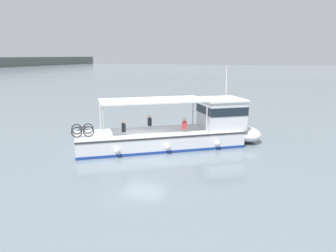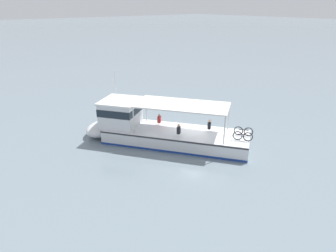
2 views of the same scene
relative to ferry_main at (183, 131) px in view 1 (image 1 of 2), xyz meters
name	(u,v)px [view 1 (image 1 of 2)]	position (x,y,z in m)	size (l,w,h in m)	color
ground_plane	(144,153)	(-2.54, 1.76, -1.02)	(400.00, 400.00, 0.00)	slate
ferry_main	(183,131)	(0.00, 0.00, 0.00)	(9.74, 12.23, 5.32)	silver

